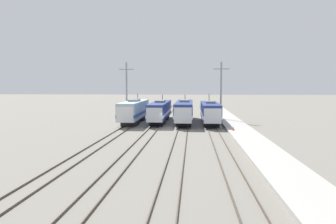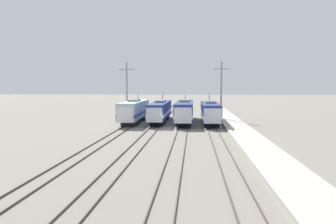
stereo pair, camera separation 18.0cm
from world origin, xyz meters
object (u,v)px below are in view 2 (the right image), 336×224
locomotive_far_left (134,111)px  locomotive_far_right (210,112)px  catenary_tower_left (127,90)px  catenary_tower_right (221,90)px  locomotive_center_left (160,111)px  locomotive_center_right (185,111)px  traffic_cone (233,128)px

locomotive_far_left → locomotive_far_right: 13.76m
locomotive_far_left → locomotive_far_right: locomotive_far_right is taller
catenary_tower_left → catenary_tower_right: same height
locomotive_far_left → locomotive_center_left: locomotive_far_left is taller
locomotive_center_left → locomotive_center_right: (4.58, -0.88, 0.07)m
catenary_tower_left → locomotive_center_right: bearing=-20.7°
catenary_tower_right → traffic_cone: catenary_tower_right is taller
catenary_tower_left → locomotive_far_left: bearing=-66.2°
locomotive_center_left → catenary_tower_right: size_ratio=1.73×
locomotive_center_left → locomotive_far_left: bearing=-156.6°
locomotive_far_left → catenary_tower_right: bearing=18.7°
locomotive_center_left → locomotive_center_right: size_ratio=0.99×
locomotive_far_left → locomotive_far_right: size_ratio=1.05×
locomotive_far_right → locomotive_center_left: bearing=163.8°
locomotive_far_left → locomotive_center_right: (9.16, 1.10, -0.04)m
catenary_tower_right → traffic_cone: (0.38, -16.80, -5.28)m
locomotive_center_right → locomotive_far_right: (4.58, -1.79, -0.07)m
locomotive_far_left → locomotive_center_left: bearing=23.4°
locomotive_far_right → catenary_tower_left: size_ratio=1.44×
locomotive_center_left → locomotive_far_right: 9.54m
locomotive_far_left → catenary_tower_left: size_ratio=1.52×
locomotive_center_right → catenary_tower_right: 9.04m
traffic_cone → catenary_tower_right: bearing=91.3°
locomotive_center_right → catenary_tower_right: size_ratio=1.75×
locomotive_center_left → locomotive_center_right: bearing=-10.9°
locomotive_center_left → catenary_tower_right: 12.66m
locomotive_center_left → catenary_tower_left: size_ratio=1.73×
locomotive_far_left → catenary_tower_left: catenary_tower_left is taller
traffic_cone → locomotive_far_left: bearing=145.6°
locomotive_far_right → catenary_tower_left: bearing=159.1°
locomotive_far_left → catenary_tower_right: 17.44m
locomotive_center_left → locomotive_far_right: size_ratio=1.20×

